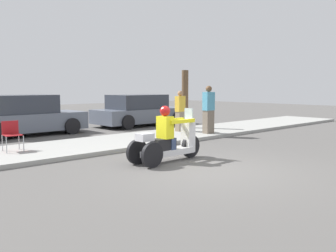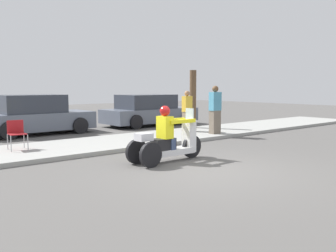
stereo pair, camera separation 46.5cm
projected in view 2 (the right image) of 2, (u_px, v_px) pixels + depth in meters
name	position (u px, v px, depth m)	size (l,w,h in m)	color
ground_plane	(208.00, 171.00, 8.39)	(60.00, 60.00, 0.00)	#565451
sidewalk_strip	(103.00, 144.00, 11.88)	(28.00, 2.80, 0.12)	#9E9E99
motorcycle_trike	(168.00, 141.00, 9.36)	(2.18, 0.66, 1.41)	black
spectator_by_tree	(215.00, 111.00, 13.92)	(0.43, 0.26, 1.78)	#726656
spectator_far_back	(187.00, 112.00, 14.66)	(0.39, 0.25, 1.59)	gray
folding_chair_curbside	(16.00, 132.00, 10.44)	(0.51, 0.51, 0.82)	#A5A8AD
parked_car_lot_right	(35.00, 116.00, 14.67)	(4.24, 2.04, 1.56)	slate
parked_car_lot_far	(149.00, 111.00, 17.99)	(4.65, 2.10, 1.49)	slate
tree_trunk	(193.00, 99.00, 15.88)	(0.28, 0.28, 2.44)	brown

